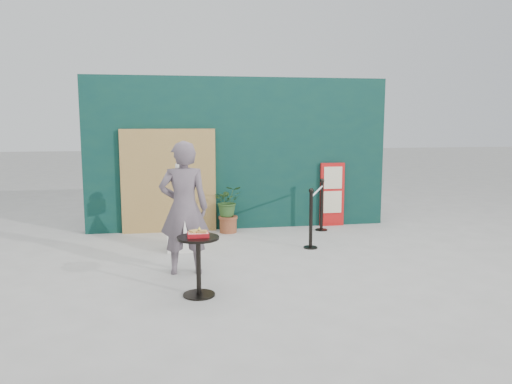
# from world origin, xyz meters

# --- Properties ---
(ground) EXTENTS (60.00, 60.00, 0.00)m
(ground) POSITION_xyz_m (0.00, 0.00, 0.00)
(ground) COLOR #ADAAA5
(ground) RESTS_ON ground
(back_wall) EXTENTS (6.00, 0.30, 3.00)m
(back_wall) POSITION_xyz_m (0.00, 3.15, 1.50)
(back_wall) COLOR #0A2E2C
(back_wall) RESTS_ON ground
(bamboo_fence) EXTENTS (1.80, 0.08, 2.00)m
(bamboo_fence) POSITION_xyz_m (-1.40, 2.94, 1.00)
(bamboo_fence) COLOR tan
(bamboo_fence) RESTS_ON ground
(woman) EXTENTS (0.71, 0.48, 1.88)m
(woman) POSITION_xyz_m (-1.20, 0.22, 0.94)
(woman) COLOR #685963
(woman) RESTS_ON ground
(menu_board) EXTENTS (0.50, 0.07, 1.30)m
(menu_board) POSITION_xyz_m (1.90, 2.95, 0.65)
(menu_board) COLOR red
(menu_board) RESTS_ON ground
(statue) EXTENTS (0.59, 0.59, 1.50)m
(statue) POSITION_xyz_m (-1.20, 1.54, 0.61)
(statue) COLOR silver
(statue) RESTS_ON ground
(cafe_table) EXTENTS (0.52, 0.52, 0.75)m
(cafe_table) POSITION_xyz_m (-1.07, -0.74, 0.50)
(cafe_table) COLOR black
(cafe_table) RESTS_ON ground
(food_basket) EXTENTS (0.26, 0.19, 0.11)m
(food_basket) POSITION_xyz_m (-1.06, -0.74, 0.79)
(food_basket) COLOR #B4131B
(food_basket) RESTS_ON cafe_table
(planter) EXTENTS (0.54, 0.47, 0.92)m
(planter) POSITION_xyz_m (-0.28, 2.70, 0.53)
(planter) COLOR brown
(planter) RESTS_ON ground
(stanchion_barrier) EXTENTS (0.84, 1.54, 1.03)m
(stanchion_barrier) POSITION_xyz_m (1.26, 1.91, 0.49)
(stanchion_barrier) COLOR black
(stanchion_barrier) RESTS_ON ground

